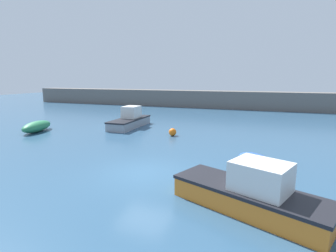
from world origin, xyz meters
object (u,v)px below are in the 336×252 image
(motorboat_with_cabin, at_px, (130,120))
(open_tender_yellow, at_px, (37,126))
(fishing_dinghy_green, at_px, (255,159))
(mooring_buoy_orange, at_px, (173,132))
(cabin_cruiser_white, at_px, (251,193))

(motorboat_with_cabin, bearing_deg, open_tender_yellow, -54.42)
(fishing_dinghy_green, xyz_separation_m, mooring_buoy_orange, (-6.32, 4.99, 0.01))
(motorboat_with_cabin, xyz_separation_m, fishing_dinghy_green, (11.24, -7.20, -0.34))
(cabin_cruiser_white, bearing_deg, open_tender_yellow, -1.25)
(cabin_cruiser_white, relative_size, open_tender_yellow, 1.53)
(motorboat_with_cabin, relative_size, mooring_buoy_orange, 9.13)
(cabin_cruiser_white, xyz_separation_m, mooring_buoy_orange, (-6.39, 10.14, -0.33))
(cabin_cruiser_white, xyz_separation_m, open_tender_yellow, (-17.64, 7.68, -0.19))
(fishing_dinghy_green, height_order, open_tender_yellow, open_tender_yellow)
(open_tender_yellow, distance_m, mooring_buoy_orange, 11.52)
(cabin_cruiser_white, distance_m, fishing_dinghy_green, 5.16)
(motorboat_with_cabin, height_order, mooring_buoy_orange, motorboat_with_cabin)
(motorboat_with_cabin, xyz_separation_m, mooring_buoy_orange, (4.93, -2.21, -0.33))
(cabin_cruiser_white, xyz_separation_m, fishing_dinghy_green, (-0.08, 5.15, -0.34))
(open_tender_yellow, height_order, mooring_buoy_orange, open_tender_yellow)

